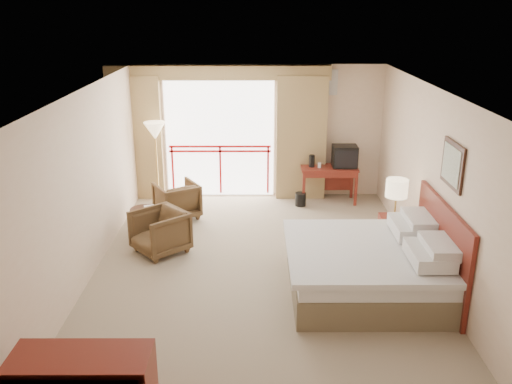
{
  "coord_description": "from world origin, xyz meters",
  "views": [
    {
      "loc": [
        -0.08,
        -7.31,
        3.82
      ],
      "look_at": [
        -0.07,
        0.4,
        1.13
      ],
      "focal_mm": 38.0,
      "sensor_mm": 36.0,
      "label": 1
    }
  ],
  "objects_px": {
    "bed": "(369,267)",
    "wastebasket": "(300,199)",
    "desk": "(328,174)",
    "armchair_near": "(161,252)",
    "armchair_far": "(178,217)",
    "tv": "(345,157)",
    "side_table": "(145,218)",
    "floor_lamp": "(155,134)",
    "nightstand": "(393,236)",
    "table_lamp": "(397,189)"
  },
  "relations": [
    {
      "from": "bed",
      "to": "wastebasket",
      "type": "xyz_separation_m",
      "value": [
        -0.67,
        3.41,
        -0.24
      ]
    },
    {
      "from": "desk",
      "to": "armchair_near",
      "type": "xyz_separation_m",
      "value": [
        -3.01,
        -2.42,
        -0.57
      ]
    },
    {
      "from": "armchair_far",
      "to": "desk",
      "type": "bearing_deg",
      "value": 166.94
    },
    {
      "from": "tv",
      "to": "armchair_near",
      "type": "height_order",
      "value": "tv"
    },
    {
      "from": "armchair_near",
      "to": "side_table",
      "type": "relative_size",
      "value": 1.46
    },
    {
      "from": "tv",
      "to": "wastebasket",
      "type": "distance_m",
      "value": 1.22
    },
    {
      "from": "armchair_near",
      "to": "floor_lamp",
      "type": "relative_size",
      "value": 0.47
    },
    {
      "from": "nightstand",
      "to": "desk",
      "type": "bearing_deg",
      "value": 107.55
    },
    {
      "from": "wastebasket",
      "to": "floor_lamp",
      "type": "relative_size",
      "value": 0.16
    },
    {
      "from": "table_lamp",
      "to": "armchair_far",
      "type": "bearing_deg",
      "value": 156.97
    },
    {
      "from": "table_lamp",
      "to": "armchair_far",
      "type": "relative_size",
      "value": 0.82
    },
    {
      "from": "table_lamp",
      "to": "wastebasket",
      "type": "distance_m",
      "value": 2.7
    },
    {
      "from": "table_lamp",
      "to": "wastebasket",
      "type": "xyz_separation_m",
      "value": [
        -1.3,
        2.16,
        -0.96
      ]
    },
    {
      "from": "table_lamp",
      "to": "desk",
      "type": "height_order",
      "value": "table_lamp"
    },
    {
      "from": "tv",
      "to": "side_table",
      "type": "relative_size",
      "value": 0.91
    },
    {
      "from": "wastebasket",
      "to": "floor_lamp",
      "type": "distance_m",
      "value": 3.13
    },
    {
      "from": "table_lamp",
      "to": "side_table",
      "type": "distance_m",
      "value": 4.19
    },
    {
      "from": "nightstand",
      "to": "tv",
      "type": "height_order",
      "value": "tv"
    },
    {
      "from": "nightstand",
      "to": "desk",
      "type": "relative_size",
      "value": 0.55
    },
    {
      "from": "bed",
      "to": "armchair_far",
      "type": "distance_m",
      "value": 4.16
    },
    {
      "from": "armchair_near",
      "to": "floor_lamp",
      "type": "height_order",
      "value": "floor_lamp"
    },
    {
      "from": "desk",
      "to": "wastebasket",
      "type": "bearing_deg",
      "value": -154.25
    },
    {
      "from": "desk",
      "to": "tv",
      "type": "height_order",
      "value": "tv"
    },
    {
      "from": "desk",
      "to": "armchair_far",
      "type": "distance_m",
      "value": 3.13
    },
    {
      "from": "tv",
      "to": "wastebasket",
      "type": "bearing_deg",
      "value": -155.95
    },
    {
      "from": "desk",
      "to": "floor_lamp",
      "type": "relative_size",
      "value": 0.68
    },
    {
      "from": "tv",
      "to": "wastebasket",
      "type": "height_order",
      "value": "tv"
    },
    {
      "from": "table_lamp",
      "to": "wastebasket",
      "type": "bearing_deg",
      "value": 121.02
    },
    {
      "from": "bed",
      "to": "nightstand",
      "type": "bearing_deg",
      "value": 62.27
    },
    {
      "from": "armchair_far",
      "to": "nightstand",
      "type": "bearing_deg",
      "value": 126.37
    },
    {
      "from": "table_lamp",
      "to": "side_table",
      "type": "bearing_deg",
      "value": 171.74
    },
    {
      "from": "bed",
      "to": "desk",
      "type": "bearing_deg",
      "value": 91.47
    },
    {
      "from": "bed",
      "to": "side_table",
      "type": "relative_size",
      "value": 4.02
    },
    {
      "from": "side_table",
      "to": "desk",
      "type": "bearing_deg",
      "value": 29.0
    },
    {
      "from": "wastebasket",
      "to": "bed",
      "type": "bearing_deg",
      "value": -78.9
    },
    {
      "from": "desk",
      "to": "wastebasket",
      "type": "height_order",
      "value": "desk"
    },
    {
      "from": "tv",
      "to": "armchair_far",
      "type": "height_order",
      "value": "tv"
    },
    {
      "from": "nightstand",
      "to": "table_lamp",
      "type": "height_order",
      "value": "table_lamp"
    },
    {
      "from": "wastebasket",
      "to": "armchair_far",
      "type": "height_order",
      "value": "armchair_far"
    },
    {
      "from": "table_lamp",
      "to": "wastebasket",
      "type": "relative_size",
      "value": 2.28
    },
    {
      "from": "bed",
      "to": "armchair_near",
      "type": "xyz_separation_m",
      "value": [
        -3.11,
        1.29,
        -0.38
      ]
    },
    {
      "from": "armchair_far",
      "to": "armchair_near",
      "type": "relative_size",
      "value": 0.96
    },
    {
      "from": "table_lamp",
      "to": "armchair_near",
      "type": "distance_m",
      "value": 3.9
    },
    {
      "from": "bed",
      "to": "floor_lamp",
      "type": "bearing_deg",
      "value": 134.45
    },
    {
      "from": "armchair_far",
      "to": "side_table",
      "type": "bearing_deg",
      "value": 36.94
    },
    {
      "from": "wastebasket",
      "to": "armchair_near",
      "type": "height_order",
      "value": "armchair_near"
    },
    {
      "from": "armchair_far",
      "to": "side_table",
      "type": "relative_size",
      "value": 1.4
    },
    {
      "from": "tv",
      "to": "bed",
      "type": "bearing_deg",
      "value": -84.23
    },
    {
      "from": "nightstand",
      "to": "table_lamp",
      "type": "relative_size",
      "value": 1.02
    },
    {
      "from": "table_lamp",
      "to": "armchair_far",
      "type": "distance_m",
      "value": 4.14
    }
  ]
}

